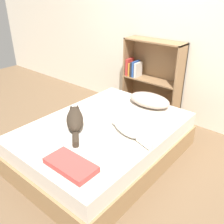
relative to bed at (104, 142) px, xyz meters
The scene contains 8 objects.
ground_plane 0.20m from the bed, ahead, with size 8.00×8.00×0.00m, color brown.
wall_back 1.72m from the bed, 90.00° to the left, with size 8.00×0.06×2.50m.
bed is the anchor object (origin of this frame).
pillow 0.77m from the bed, 81.81° to the left, with size 0.52×0.32×0.14m.
cat_light 0.38m from the bed, ahead, with size 0.58×0.29×0.15m.
cat_dark 0.41m from the bed, 137.37° to the right, with size 0.53×0.49×0.16m.
bookshelf 1.30m from the bed, 99.09° to the left, with size 0.82×0.26×1.08m.
blanket_fold 0.76m from the bed, 69.63° to the right, with size 0.44×0.22×0.05m.
Camera 1 is at (1.51, -1.67, 1.71)m, focal length 40.00 mm.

